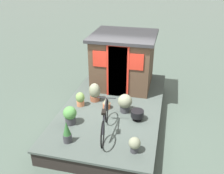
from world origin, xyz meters
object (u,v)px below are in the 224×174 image
object	(u,v)px
houseboat_cabin	(123,60)
potted_plant_thyme	(80,99)
potted_plant_ivy	(135,144)
potted_plant_basil	(67,132)
bicycle	(105,120)
potted_plant_rosemary	(70,115)
potted_plant_geranium	(125,102)
charcoal_grill	(137,114)
potted_plant_lavender	(107,103)
potted_plant_succulent	(95,92)

from	to	relation	value
houseboat_cabin	potted_plant_thyme	world-z (taller)	houseboat_cabin
houseboat_cabin	potted_plant_ivy	distance (m)	3.69
houseboat_cabin	potted_plant_basil	xyz separation A→B (m)	(-3.51, 0.69, -0.65)
bicycle	potted_plant_rosemary	size ratio (longest dim) A/B	3.24
potted_plant_basil	potted_plant_geranium	bearing A→B (deg)	-33.41
potted_plant_rosemary	charcoal_grill	distance (m)	1.86
charcoal_grill	potted_plant_basil	bearing A→B (deg)	131.43
potted_plant_geranium	potted_plant_rosemary	bearing A→B (deg)	125.24
houseboat_cabin	potted_plant_rosemary	xyz separation A→B (m)	(-2.77, 0.91, -0.65)
potted_plant_lavender	charcoal_grill	distance (m)	1.07
bicycle	charcoal_grill	world-z (taller)	bicycle
potted_plant_ivy	charcoal_grill	size ratio (longest dim) A/B	1.07
potted_plant_lavender	potted_plant_ivy	xyz separation A→B (m)	(-1.72, -1.12, 0.03)
bicycle	charcoal_grill	distance (m)	1.07
bicycle	potted_plant_thyme	world-z (taller)	bicycle
potted_plant_basil	potted_plant_ivy	world-z (taller)	potted_plant_basil
potted_plant_rosemary	potted_plant_geranium	bearing A→B (deg)	-54.76
bicycle	potted_plant_rosemary	bearing A→B (deg)	81.04
houseboat_cabin	potted_plant_geranium	bearing A→B (deg)	-166.90
potted_plant_basil	potted_plant_thyme	world-z (taller)	potted_plant_basil
potted_plant_rosemary	potted_plant_ivy	size ratio (longest dim) A/B	1.33
houseboat_cabin	potted_plant_ivy	size ratio (longest dim) A/B	5.48
bicycle	charcoal_grill	size ratio (longest dim) A/B	4.61
potted_plant_geranium	potted_plant_thyme	size ratio (longest dim) A/B	1.26
potted_plant_geranium	potted_plant_rosemary	distance (m)	1.64
potted_plant_basil	charcoal_grill	distance (m)	2.04
bicycle	potted_plant_basil	size ratio (longest dim) A/B	2.87
charcoal_grill	potted_plant_ivy	bearing A→B (deg)	-174.33
houseboat_cabin	potted_plant_succulent	size ratio (longest dim) A/B	3.59
potted_plant_thyme	charcoal_grill	size ratio (longest dim) A/B	1.23
potted_plant_geranium	potted_plant_ivy	xyz separation A→B (m)	(-1.66, -0.55, -0.09)
bicycle	potted_plant_thyme	bearing A→B (deg)	43.85
bicycle	potted_plant_basil	distance (m)	0.99
potted_plant_basil	charcoal_grill	xyz separation A→B (m)	(1.35, -1.53, -0.09)
potted_plant_basil	potted_plant_thyme	bearing A→B (deg)	9.50
houseboat_cabin	potted_plant_thyme	xyz separation A→B (m)	(-1.80, 0.97, -0.70)
potted_plant_rosemary	potted_plant_ivy	bearing A→B (deg)	-110.80
potted_plant_geranium	potted_plant_thyme	world-z (taller)	potted_plant_geranium
potted_plant_geranium	potted_plant_thyme	bearing A→B (deg)	88.97
houseboat_cabin	potted_plant_rosemary	bearing A→B (deg)	161.80
potted_plant_succulent	potted_plant_thyme	bearing A→B (deg)	139.93
bicycle	potted_plant_ivy	xyz separation A→B (m)	(-0.55, -0.86, -0.15)
potted_plant_basil	potted_plant_ivy	bearing A→B (deg)	-89.07
potted_plant_geranium	charcoal_grill	size ratio (longest dim) A/B	1.54
bicycle	potted_plant_succulent	xyz separation A→B (m)	(1.53, 0.75, -0.07)
potted_plant_lavender	charcoal_grill	size ratio (longest dim) A/B	1.10
potted_plant_geranium	charcoal_grill	distance (m)	0.55
potted_plant_rosemary	charcoal_grill	size ratio (longest dim) A/B	1.42
bicycle	potted_plant_thyme	distance (m)	1.57
houseboat_cabin	potted_plant_basil	bearing A→B (deg)	168.93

